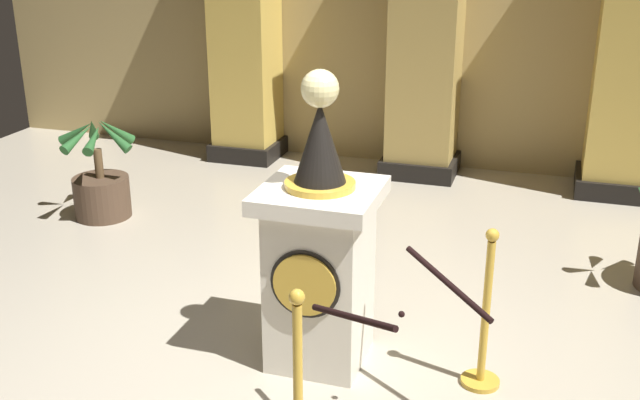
% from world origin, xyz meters
% --- Properties ---
extents(ground_plane, '(11.07, 11.07, 0.00)m').
position_xyz_m(ground_plane, '(0.00, 0.00, 0.00)').
color(ground_plane, '#B2A893').
extents(back_wall, '(11.07, 0.16, 3.41)m').
position_xyz_m(back_wall, '(0.00, 4.70, 1.71)').
color(back_wall, tan).
rests_on(back_wall, ground_plane).
extents(pedestal_clock, '(0.72, 0.72, 1.90)m').
position_xyz_m(pedestal_clock, '(0.09, 0.22, 0.74)').
color(pedestal_clock, silver).
rests_on(pedestal_clock, ground_plane).
extents(stanchion_far, '(0.24, 0.24, 1.04)m').
position_xyz_m(stanchion_far, '(1.13, 0.24, 0.36)').
color(stanchion_far, gold).
rests_on(stanchion_far, ground_plane).
extents(velvet_rope, '(0.98, 0.98, 0.22)m').
position_xyz_m(velvet_rope, '(0.72, -0.30, 0.79)').
color(velvet_rope, black).
extents(column_left, '(0.80, 0.80, 3.28)m').
position_xyz_m(column_left, '(-2.10, 4.29, 1.63)').
color(column_left, black).
rests_on(column_left, ground_plane).
extents(column_right, '(0.90, 0.90, 3.28)m').
position_xyz_m(column_right, '(2.10, 4.29, 1.63)').
color(column_right, black).
rests_on(column_right, ground_plane).
extents(column_centre_rear, '(0.85, 0.85, 3.28)m').
position_xyz_m(column_centre_rear, '(0.00, 4.29, 1.63)').
color(column_centre_rear, black).
rests_on(column_centre_rear, ground_plane).
extents(potted_palm_left, '(0.78, 0.71, 1.01)m').
position_xyz_m(potted_palm_left, '(-2.68, 2.00, 0.31)').
color(potted_palm_left, '#4C3828').
rests_on(potted_palm_left, ground_plane).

